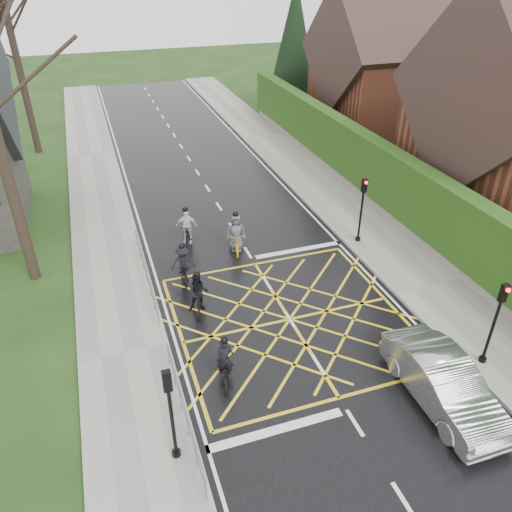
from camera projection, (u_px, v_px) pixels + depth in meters
ground at (290, 319)px, 18.44m from camera, size 120.00×120.00×0.00m
road at (290, 319)px, 18.44m from camera, size 9.00×80.00×0.01m
sidewalk_right at (428, 287)px, 20.05m from camera, size 3.00×80.00×0.15m
sidewalk_left at (124, 354)px, 16.76m from camera, size 3.00×80.00×0.15m
stone_wall at (387, 212)px, 25.21m from camera, size 0.50×38.00×0.70m
hedge at (392, 179)px, 24.29m from camera, size 0.90×38.00×2.80m
house_far at (391, 72)px, 34.68m from camera, size 9.80×8.80×10.30m
conifer at (294, 47)px, 39.70m from camera, size 4.60×4.60×10.00m
tree_far at (12, 37)px, 29.82m from camera, size 8.40×8.40×10.40m
railing_south at (184, 407)px, 13.94m from camera, size 0.05×5.04×1.03m
railing_north at (145, 268)px, 19.97m from camera, size 0.05×6.04×1.03m
traffic_light_ne at (361, 211)px, 22.34m from camera, size 0.24×0.31×3.21m
traffic_light_se at (493, 325)px, 15.58m from camera, size 0.24×0.31×3.21m
traffic_light_sw at (172, 416)px, 12.55m from camera, size 0.24×0.31×3.21m
cyclist_rear at (226, 366)px, 15.62m from camera, size 1.03×1.81×1.66m
cyclist_back at (199, 296)px, 18.58m from camera, size 0.96×1.78×1.72m
cyclist_mid at (184, 267)px, 20.36m from camera, size 1.05×1.78×1.68m
cyclist_front at (187, 230)px, 22.88m from camera, size 1.06×1.90×1.83m
cyclist_lead at (236, 237)px, 22.35m from camera, size 1.12×2.07×1.91m
car at (443, 383)px, 14.73m from camera, size 1.66×4.63×1.52m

